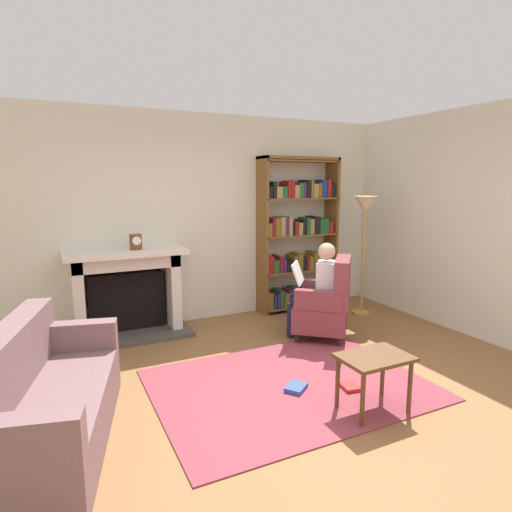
{
  "coord_description": "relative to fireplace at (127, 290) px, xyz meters",
  "views": [
    {
      "loc": [
        -1.86,
        -2.82,
        1.83
      ],
      "look_at": [
        0.1,
        1.2,
        1.05
      ],
      "focal_mm": 29.89,
      "sensor_mm": 36.0,
      "label": 1
    }
  ],
  "objects": [
    {
      "name": "seated_reader",
      "position": [
        2.0,
        -1.07,
        0.06
      ],
      "size": [
        0.59,
        0.57,
        1.14
      ],
      "rotation": [
        0.0,
        0.0,
        4.01
      ],
      "color": "silver",
      "rests_on": "ground"
    },
    {
      "name": "scattered_books",
      "position": [
        1.28,
        -2.2,
        -0.53
      ],
      "size": [
        0.66,
        0.41,
        0.04
      ],
      "color": "red",
      "rests_on": "area_rug"
    },
    {
      "name": "back_wall",
      "position": [
        1.08,
        0.25,
        0.79
      ],
      "size": [
        5.6,
        0.1,
        2.7
      ],
      "primitive_type": "cube",
      "color": "silver",
      "rests_on": "ground"
    },
    {
      "name": "ground",
      "position": [
        1.08,
        -2.3,
        -0.56
      ],
      "size": [
        14.0,
        14.0,
        0.0
      ],
      "primitive_type": "plane",
      "color": "brown"
    },
    {
      "name": "side_table",
      "position": [
        1.47,
        -2.67,
        -0.17
      ],
      "size": [
        0.56,
        0.39,
        0.47
      ],
      "color": "brown",
      "rests_on": "ground"
    },
    {
      "name": "mantel_clock",
      "position": [
        0.11,
        -0.1,
        0.58
      ],
      "size": [
        0.14,
        0.14,
        0.18
      ],
      "color": "brown",
      "rests_on": "fireplace"
    },
    {
      "name": "side_wall_right",
      "position": [
        3.73,
        -1.05,
        0.79
      ],
      "size": [
        0.1,
        5.2,
        2.7
      ],
      "primitive_type": "cube",
      "color": "silver",
      "rests_on": "ground"
    },
    {
      "name": "bookshelf",
      "position": [
        2.41,
        0.03,
        0.48
      ],
      "size": [
        1.18,
        0.32,
        2.17
      ],
      "color": "brown",
      "rests_on": "ground"
    },
    {
      "name": "armchair_reading",
      "position": [
        2.09,
        -1.14,
        -0.14
      ],
      "size": [
        0.89,
        0.89,
        0.97
      ],
      "rotation": [
        0.0,
        0.0,
        4.01
      ],
      "color": "#331E14",
      "rests_on": "ground"
    },
    {
      "name": "floor_lamp",
      "position": [
        3.08,
        -0.58,
        0.83
      ],
      "size": [
        0.32,
        0.32,
        1.64
      ],
      "color": "#B7933F",
      "rests_on": "ground"
    },
    {
      "name": "fireplace",
      "position": [
        0.0,
        0.0,
        0.0
      ],
      "size": [
        1.41,
        0.64,
        1.05
      ],
      "color": "#4C4742",
      "rests_on": "ground"
    },
    {
      "name": "sofa_floral",
      "position": [
        -0.9,
        -2.02,
        -0.24
      ],
      "size": [
        1.11,
        1.82,
        0.85
      ],
      "rotation": [
        0.0,
        0.0,
        1.32
      ],
      "color": "#7A5A5D",
      "rests_on": "ground"
    },
    {
      "name": "area_rug",
      "position": [
        1.08,
        -2.0,
        -0.56
      ],
      "size": [
        2.4,
        1.8,
        0.01
      ],
      "primitive_type": "cube",
      "color": "#903944",
      "rests_on": "ground"
    }
  ]
}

